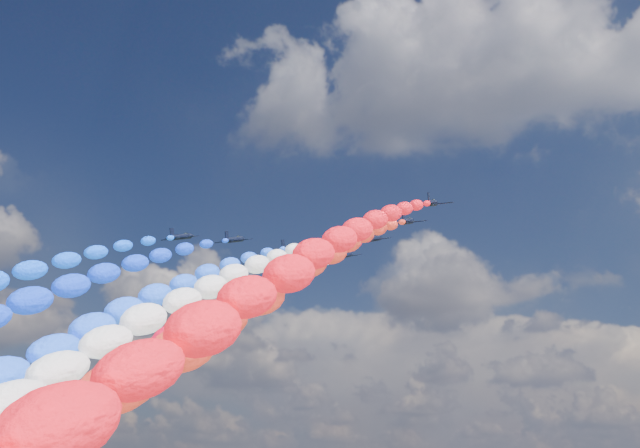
% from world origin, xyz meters
% --- Properties ---
extents(jet_0, '(7.91, 10.78, 5.58)m').
position_xyz_m(jet_0, '(-27.96, -4.06, 108.88)').
color(jet_0, black).
extents(jet_1, '(8.07, 10.89, 5.58)m').
position_xyz_m(jet_1, '(-18.46, 1.76, 108.88)').
color(jet_1, black).
extents(trail_1, '(5.54, 108.92, 55.41)m').
position_xyz_m(trail_1, '(-18.46, -54.17, 82.52)').
color(trail_1, '#1137DE').
extents(jet_2, '(8.32, 11.07, 5.58)m').
position_xyz_m(jet_2, '(-9.81, 11.56, 108.88)').
color(jet_2, black).
extents(trail_2, '(5.54, 108.92, 55.41)m').
position_xyz_m(trail_2, '(-9.81, -44.37, 82.52)').
color(trail_2, blue).
extents(jet_3, '(8.52, 11.22, 5.58)m').
position_xyz_m(jet_3, '(0.38, 9.64, 108.88)').
color(jet_3, black).
extents(trail_3, '(5.54, 108.92, 55.41)m').
position_xyz_m(trail_3, '(0.38, -46.29, 82.52)').
color(trail_3, silver).
extents(jet_4, '(8.58, 11.25, 5.58)m').
position_xyz_m(jet_4, '(-0.88, 21.64, 108.88)').
color(jet_4, black).
extents(trail_4, '(5.54, 108.92, 55.41)m').
position_xyz_m(trail_4, '(-0.88, -34.29, 82.52)').
color(trail_4, silver).
extents(jet_5, '(8.45, 11.17, 5.58)m').
position_xyz_m(jet_5, '(9.20, 11.67, 108.88)').
color(jet_5, black).
extents(trail_5, '(5.54, 108.92, 55.41)m').
position_xyz_m(trail_5, '(9.20, -44.26, 82.52)').
color(trail_5, red).
extents(jet_6, '(8.24, 11.01, 5.58)m').
position_xyz_m(jet_6, '(18.93, 2.89, 108.88)').
color(jet_6, black).
extents(trail_6, '(5.54, 108.92, 55.41)m').
position_xyz_m(trail_6, '(18.93, -53.04, 82.52)').
color(trail_6, red).
extents(jet_7, '(8.61, 11.27, 5.58)m').
position_xyz_m(jet_7, '(26.00, -5.91, 108.88)').
color(jet_7, black).
extents(trail_7, '(5.54, 108.92, 55.41)m').
position_xyz_m(trail_7, '(26.00, -61.83, 82.52)').
color(trail_7, '#FC1321').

